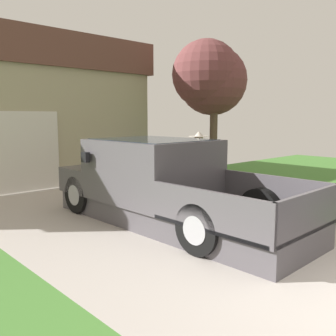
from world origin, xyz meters
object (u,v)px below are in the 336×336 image
pickup_truck (158,184)px  wheeled_trash_bin (148,161)px  handbag (209,201)px  person_with_hat (199,164)px  front_yard_tree (209,78)px

pickup_truck → wheeled_trash_bin: (3.08, 3.97, -0.14)m
handbag → wheeled_trash_bin: wheeled_trash_bin is taller
pickup_truck → person_with_hat: 1.59m
pickup_truck → person_with_hat: (1.54, 0.32, 0.24)m
wheeled_trash_bin → person_with_hat: bearing=-112.9°
person_with_hat → wheeled_trash_bin: bearing=-120.8°
pickup_truck → front_yard_tree: bearing=30.6°
person_with_hat → pickup_truck: bearing=3.9°
pickup_truck → handbag: pickup_truck is taller
person_with_hat → front_yard_tree: size_ratio=0.37×
person_with_hat → handbag: (0.10, -0.25, -0.86)m
person_with_hat → wheeled_trash_bin: (1.54, 3.65, -0.38)m
wheeled_trash_bin → front_yard_tree: bearing=-20.4°
handbag → person_with_hat: bearing=111.3°
person_with_hat → handbag: bearing=103.4°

